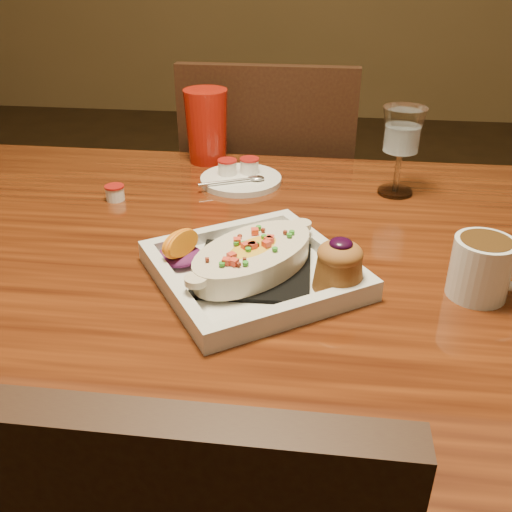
# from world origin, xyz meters

# --- Properties ---
(table) EXTENTS (1.50, 0.90, 0.75)m
(table) POSITION_xyz_m (0.00, 0.00, 0.65)
(table) COLOR maroon
(table) RESTS_ON floor
(chair_far) EXTENTS (0.42, 0.42, 0.93)m
(chair_far) POSITION_xyz_m (-0.00, 0.63, 0.51)
(chair_far) COLOR black
(chair_far) RESTS_ON floor
(plate) EXTENTS (0.35, 0.35, 0.08)m
(plate) POSITION_xyz_m (0.06, -0.07, 0.78)
(plate) COLOR silver
(plate) RESTS_ON table
(coffee_mug) EXTENTS (0.11, 0.08, 0.08)m
(coffee_mug) POSITION_xyz_m (0.35, -0.07, 0.79)
(coffee_mug) COLOR silver
(coffee_mug) RESTS_ON table
(goblet) EXTENTS (0.08, 0.08, 0.16)m
(goblet) POSITION_xyz_m (0.27, 0.27, 0.86)
(goblet) COLOR silver
(goblet) RESTS_ON table
(saucer) EXTENTS (0.16, 0.16, 0.11)m
(saucer) POSITION_xyz_m (-0.03, 0.29, 0.76)
(saucer) COLOR silver
(saucer) RESTS_ON table
(creamer_loose) EXTENTS (0.04, 0.04, 0.03)m
(creamer_loose) POSITION_xyz_m (-0.24, 0.18, 0.76)
(creamer_loose) COLOR silver
(creamer_loose) RESTS_ON table
(red_tumbler) EXTENTS (0.09, 0.09, 0.15)m
(red_tumbler) POSITION_xyz_m (-0.11, 0.40, 0.83)
(red_tumbler) COLOR #A2170B
(red_tumbler) RESTS_ON table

